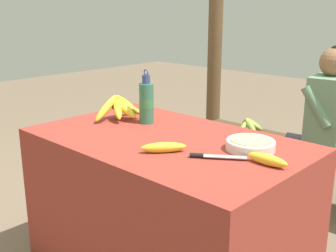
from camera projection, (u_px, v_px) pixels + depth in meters
The scene contains 11 objects.
market_counter at pixel (166, 207), 2.04m from camera, with size 1.28×0.79×0.71m.
banana_bunch_ripe at pixel (120, 107), 2.24m from camera, with size 0.19×0.31×0.14m.
serving_bowl at pixel (251, 144), 1.77m from camera, with size 0.21×0.21×0.05m.
water_bottle at pixel (146, 102), 2.16m from camera, with size 0.08×0.08×0.28m.
loose_banana_front at pixel (164, 147), 1.74m from camera, with size 0.15×0.18×0.04m.
loose_banana_side at pixel (267, 160), 1.60m from camera, with size 0.17×0.04×0.04m.
knife at pixel (210, 156), 1.68m from camera, with size 0.20×0.15×0.02m.
wooden_bench at pixel (301, 154), 2.79m from camera, with size 1.60×0.32×0.41m.
seated_vendor at pixel (321, 120), 2.61m from camera, with size 0.43×0.41×1.07m.
banana_bunch_green at pixel (250, 125), 3.02m from camera, with size 0.17×0.26×0.12m.
support_post_near at pixel (216, 2), 3.53m from camera, with size 0.12×0.12×2.65m.
Camera 1 is at (1.28, -1.34, 1.29)m, focal length 45.00 mm.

